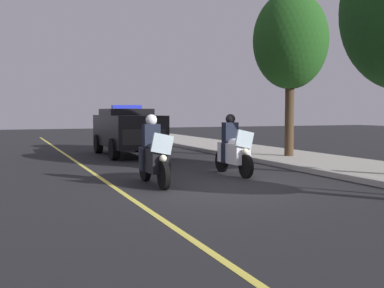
{
  "coord_description": "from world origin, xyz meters",
  "views": [
    {
      "loc": [
        9.9,
        -4.8,
        1.78
      ],
      "look_at": [
        -1.91,
        0.0,
        0.9
      ],
      "focal_mm": 43.7,
      "sensor_mm": 36.0,
      "label": 1
    }
  ],
  "objects_px": {
    "police_suv": "(127,129)",
    "tree_far_back": "(290,41)",
    "police_motorcycle_lead_right": "(233,150)",
    "police_motorcycle_lead_left": "(154,156)"
  },
  "relations": [
    {
      "from": "police_suv",
      "to": "tree_far_back",
      "type": "xyz_separation_m",
      "value": [
        3.45,
        5.45,
        3.37
      ]
    },
    {
      "from": "police_motorcycle_lead_right",
      "to": "tree_far_back",
      "type": "height_order",
      "value": "tree_far_back"
    },
    {
      "from": "tree_far_back",
      "to": "police_suv",
      "type": "bearing_deg",
      "value": -122.3
    },
    {
      "from": "police_motorcycle_lead_left",
      "to": "tree_far_back",
      "type": "xyz_separation_m",
      "value": [
        -4.32,
        6.78,
        3.74
      ]
    },
    {
      "from": "police_suv",
      "to": "police_motorcycle_lead_left",
      "type": "bearing_deg",
      "value": -9.67
    },
    {
      "from": "police_suv",
      "to": "tree_far_back",
      "type": "distance_m",
      "value": 7.28
    },
    {
      "from": "police_suv",
      "to": "tree_far_back",
      "type": "relative_size",
      "value": 0.79
    },
    {
      "from": "police_motorcycle_lead_right",
      "to": "police_suv",
      "type": "xyz_separation_m",
      "value": [
        -6.85,
        -1.3,
        0.37
      ]
    },
    {
      "from": "police_motorcycle_lead_left",
      "to": "tree_far_back",
      "type": "height_order",
      "value": "tree_far_back"
    },
    {
      "from": "police_motorcycle_lead_right",
      "to": "tree_far_back",
      "type": "distance_m",
      "value": 6.54
    }
  ]
}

